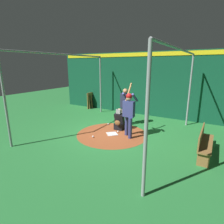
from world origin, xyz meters
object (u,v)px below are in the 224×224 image
at_px(catcher, 119,121).
at_px(umpire, 125,105).
at_px(batter, 129,111).
at_px(baseball_2, 93,137).
at_px(baseball_0, 118,131).
at_px(baseball_1, 108,124).
at_px(bench, 204,142).
at_px(bat_rack, 91,101).
at_px(home_plate, 112,134).

bearing_deg(catcher, umpire, -173.14).
xyz_separation_m(batter, catcher, (-0.54, -0.70, -0.69)).
height_order(umpire, baseball_2, umpire).
height_order(baseball_0, baseball_1, same).
bearing_deg(umpire, catcher, 6.86).
height_order(batter, bench, batter).
bearing_deg(baseball_0, baseball_2, -30.43).
height_order(bat_rack, baseball_2, bat_rack).
xyz_separation_m(home_plate, umpire, (-1.35, -0.09, 0.97)).
bearing_deg(umpire, baseball_1, -60.07).
xyz_separation_m(baseball_1, baseball_2, (1.66, 0.32, 0.00)).
bearing_deg(baseball_0, bench, 83.05).
height_order(baseball_1, baseball_2, same).
xyz_separation_m(umpire, baseball_2, (2.06, -0.37, -0.94)).
relative_size(home_plate, baseball_2, 5.68).
height_order(catcher, umpire, umpire).
bearing_deg(bat_rack, home_plate, 46.58).
bearing_deg(batter, bat_rack, -127.49).
distance_m(home_plate, bench, 3.45).
height_order(catcher, bat_rack, bat_rack).
bearing_deg(bat_rack, baseball_2, 37.32).
bearing_deg(bench, home_plate, -91.85).
distance_m(batter, umpire, 1.47).
xyz_separation_m(home_plate, batter, (-0.11, 0.69, 1.06)).
distance_m(bench, baseball_0, 3.34).
bearing_deg(bench, umpire, -112.59).
relative_size(umpire, bench, 1.04).
xyz_separation_m(batter, bat_rack, (-3.28, -4.28, -0.58)).
distance_m(umpire, baseball_2, 2.29).
relative_size(bench, baseball_0, 22.69).
distance_m(baseball_0, baseball_2, 1.16).
xyz_separation_m(catcher, baseball_0, (0.36, 0.13, -0.33)).
bearing_deg(home_plate, baseball_0, 156.49).
xyz_separation_m(umpire, bench, (1.46, 3.51, -0.54)).
relative_size(bench, baseball_2, 22.69).
relative_size(batter, bat_rack, 2.00).
bearing_deg(bat_rack, umpire, 59.68).
relative_size(batter, baseball_1, 28.39).
xyz_separation_m(baseball_0, baseball_1, (-0.66, -0.90, 0.00)).
bearing_deg(baseball_1, catcher, 68.37).
bearing_deg(baseball_1, baseball_2, 10.76).
bearing_deg(baseball_0, umpire, -168.52).
relative_size(home_plate, catcher, 0.44).
bearing_deg(baseball_0, batter, 72.49).
height_order(bench, baseball_2, bench).
distance_m(bench, baseball_1, 4.34).
height_order(catcher, baseball_2, catcher).
height_order(batter, umpire, batter).
height_order(batter, bat_rack, batter).
distance_m(batter, bench, 2.80).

